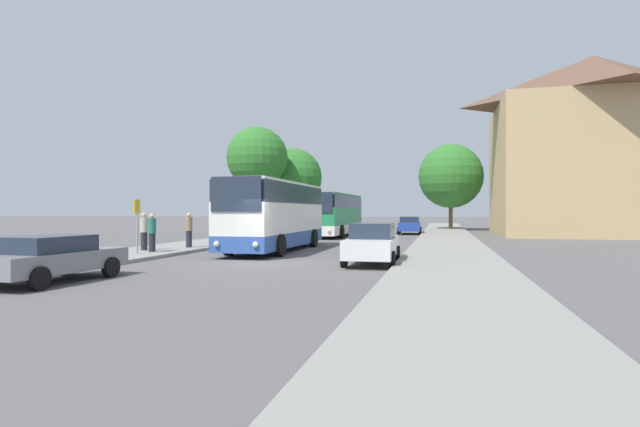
{
  "coord_description": "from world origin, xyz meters",
  "views": [
    {
      "loc": [
        6.64,
        -18.29,
        2.03
      ],
      "look_at": [
        -0.1,
        9.31,
        1.88
      ],
      "focal_mm": 28.0,
      "sensor_mm": 36.0,
      "label": 1
    }
  ],
  "objects": [
    {
      "name": "ground_plane",
      "position": [
        0.0,
        0.0,
        0.0
      ],
      "size": [
        300.0,
        300.0,
        0.0
      ],
      "primitive_type": "plane",
      "color": "#565454",
      "rests_on": "ground"
    },
    {
      "name": "sidewalk_left",
      "position": [
        -7.0,
        0.0,
        0.07
      ],
      "size": [
        4.0,
        120.0,
        0.15
      ],
      "primitive_type": "cube",
      "color": "gray",
      "rests_on": "ground_plane"
    },
    {
      "name": "sidewalk_right",
      "position": [
        7.0,
        0.0,
        0.07
      ],
      "size": [
        4.0,
        120.0,
        0.15
      ],
      "primitive_type": "cube",
      "color": "gray",
      "rests_on": "ground_plane"
    },
    {
      "name": "building_right_background",
      "position": [
        18.77,
        26.77,
        7.38
      ],
      "size": [
        15.09,
        12.75,
        14.76
      ],
      "color": "tan",
      "rests_on": "ground_plane"
    },
    {
      "name": "bus_front",
      "position": [
        -1.58,
        5.81,
        1.85
      ],
      "size": [
        2.78,
        10.34,
        3.47
      ],
      "rotation": [
        0.0,
        0.0,
        0.01
      ],
      "color": "#2D519E",
      "rests_on": "ground_plane"
    },
    {
      "name": "bus_middle",
      "position": [
        -1.73,
        20.71,
        1.79
      ],
      "size": [
        2.98,
        11.2,
        3.35
      ],
      "rotation": [
        0.0,
        0.0,
        -0.01
      ],
      "color": "silver",
      "rests_on": "ground_plane"
    },
    {
      "name": "parked_car_left_curb",
      "position": [
        -4.12,
        -6.35,
        0.71
      ],
      "size": [
        2.12,
        4.37,
        1.33
      ],
      "rotation": [
        0.0,
        0.0,
        -0.05
      ],
      "color": "slate",
      "rests_on": "ground_plane"
    },
    {
      "name": "parked_car_right_near",
      "position": [
        4.07,
        0.73,
        0.8
      ],
      "size": [
        2.0,
        4.47,
        1.56
      ],
      "rotation": [
        0.0,
        0.0,
        3.16
      ],
      "color": "silver",
      "rests_on": "ground_plane"
    },
    {
      "name": "parked_car_right_far",
      "position": [
        3.94,
        25.84,
        0.79
      ],
      "size": [
        2.11,
        4.42,
        1.52
      ],
      "rotation": [
        0.0,
        0.0,
        3.17
      ],
      "color": "#233D9E",
      "rests_on": "ground_plane"
    },
    {
      "name": "bus_stop_sign",
      "position": [
        -6.44,
        1.18,
        1.66
      ],
      "size": [
        0.08,
        0.45,
        2.43
      ],
      "color": "gray",
      "rests_on": "sidewalk_left"
    },
    {
      "name": "pedestrian_waiting_near",
      "position": [
        -7.19,
        2.87,
        1.06
      ],
      "size": [
        0.36,
        0.36,
        1.79
      ],
      "rotation": [
        0.0,
        0.0,
        3.57
      ],
      "color": "#23232D",
      "rests_on": "sidewalk_left"
    },
    {
      "name": "pedestrian_waiting_far",
      "position": [
        -6.33,
        2.17,
        1.04
      ],
      "size": [
        0.36,
        0.36,
        1.75
      ],
      "rotation": [
        0.0,
        0.0,
        2.69
      ],
      "color": "#23232D",
      "rests_on": "sidewalk_left"
    },
    {
      "name": "pedestrian_walking_back",
      "position": [
        -6.04,
        5.09,
        1.05
      ],
      "size": [
        0.36,
        0.36,
        1.77
      ],
      "rotation": [
        0.0,
        0.0,
        2.02
      ],
      "color": "#23232D",
      "rests_on": "sidewalk_left"
    },
    {
      "name": "tree_left_near",
      "position": [
        -6.36,
        24.71,
        5.03
      ],
      "size": [
        5.22,
        5.22,
        7.5
      ],
      "color": "brown",
      "rests_on": "sidewalk_left"
    },
    {
      "name": "tree_left_far",
      "position": [
        -8.15,
        20.44,
        6.41
      ],
      "size": [
        5.05,
        5.05,
        8.8
      ],
      "color": "#47331E",
      "rests_on": "sidewalk_left"
    },
    {
      "name": "tree_right_near",
      "position": [
        7.58,
        35.55,
        5.66
      ],
      "size": [
        6.67,
        6.67,
        8.85
      ],
      "color": "brown",
      "rests_on": "sidewalk_right"
    }
  ]
}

